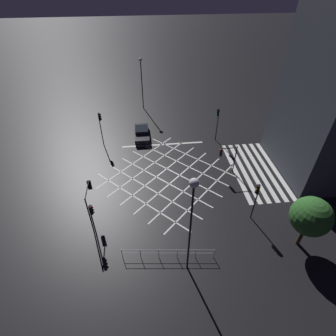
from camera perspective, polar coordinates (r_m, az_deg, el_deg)
ground_plane at (r=28.81m, az=0.00°, el=-1.76°), size 200.00×200.00×0.00m
road_markings at (r=30.04m, az=10.52°, el=-0.54°), size 15.51×20.17×0.01m
traffic_light_median_south at (r=28.50m, az=12.63°, el=2.93°), size 0.36×1.94×3.39m
traffic_light_nw_cross at (r=22.49m, az=-16.20°, el=-9.62°), size 0.36×0.39×3.50m
traffic_light_se_cross at (r=33.60m, az=10.72°, el=10.62°), size 0.36×0.39×4.48m
traffic_light_ne_cross at (r=33.00m, az=-14.48°, el=9.51°), size 0.36×0.39×4.51m
traffic_light_nw_main at (r=23.38m, az=-16.78°, el=-5.93°), size 2.50×0.36×3.99m
traffic_light_sw_cross at (r=23.75m, az=18.65°, el=-5.60°), size 0.36×0.39×4.10m
street_lamp_east at (r=16.32m, az=5.26°, el=-8.57°), size 0.59×0.59×9.17m
street_lamp_west at (r=40.82m, az=-5.83°, el=19.62°), size 0.49×0.49×7.69m
street_tree_near at (r=23.02m, az=28.68°, el=-9.26°), size 3.11×3.11×4.98m
waiting_car at (r=35.16m, az=-5.72°, el=7.61°), size 4.51×1.87×1.26m
pedestrian_railing at (r=21.67m, az=0.00°, el=-17.92°), size 0.84×7.30×1.05m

